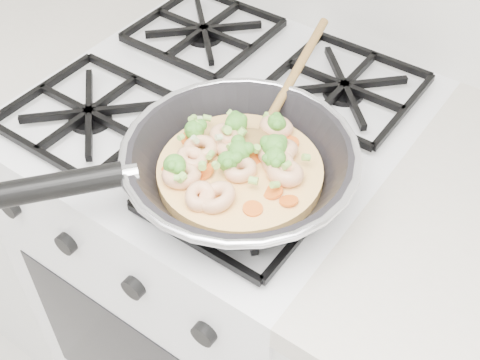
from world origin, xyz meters
The scene contains 2 objects.
stove centered at (0.00, 1.70, 0.46)m, with size 0.60×0.60×0.92m.
skillet centered at (0.14, 1.56, 0.96)m, with size 0.41×0.59×0.10m.
Camera 1 is at (0.50, 1.06, 1.55)m, focal length 46.34 mm.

